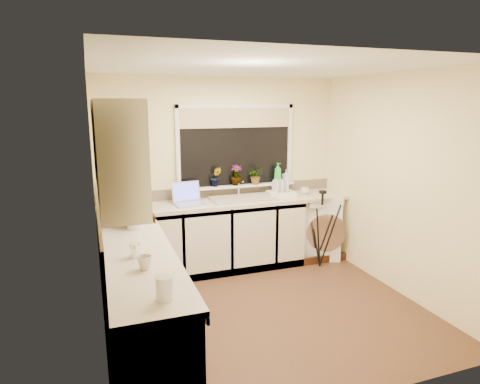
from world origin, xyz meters
name	(u,v)px	position (x,y,z in m)	size (l,w,h in m)	color
floor	(264,308)	(0.00, 0.00, 0.00)	(3.20, 3.20, 0.00)	brown
ceiling	(267,67)	(0.00, 0.00, 2.45)	(3.20, 3.20, 0.00)	white
wall_back	(221,172)	(0.00, 1.50, 1.23)	(3.20, 3.20, 0.00)	#FBE9A7
wall_front	(355,241)	(0.00, -1.50, 1.23)	(3.20, 3.20, 0.00)	#FBE9A7
wall_left	(96,209)	(-1.60, 0.00, 1.23)	(3.00, 3.00, 0.00)	#FBE9A7
wall_right	(398,185)	(1.60, 0.00, 1.23)	(3.00, 3.00, 0.00)	#FBE9A7
base_cabinet_back	(204,239)	(-0.33, 1.20, 0.43)	(2.55, 0.60, 0.86)	silver
base_cabinet_left	(140,303)	(-1.30, -0.30, 0.43)	(0.54, 2.40, 0.86)	silver
worktop_back	(228,202)	(0.00, 1.20, 0.88)	(3.20, 0.60, 0.04)	beige
worktop_left	(137,254)	(-1.30, -0.30, 0.88)	(0.60, 2.40, 0.04)	beige
upper_cabinet	(114,147)	(-1.44, -0.45, 1.80)	(0.28, 1.90, 0.70)	silver
splashback_left	(99,229)	(-1.59, -0.30, 1.12)	(0.02, 2.40, 0.45)	beige
splashback_back	(222,191)	(0.00, 1.49, 0.97)	(3.20, 0.02, 0.14)	beige
window_glass	(236,147)	(0.20, 1.49, 1.55)	(1.50, 0.02, 1.00)	black
window_blind	(236,118)	(0.20, 1.46, 1.92)	(1.50, 0.02, 0.25)	tan
windowsill	(237,186)	(0.20, 1.43, 1.04)	(1.60, 0.14, 0.03)	white
sink	(243,198)	(0.20, 1.20, 0.91)	(0.82, 0.46, 0.03)	tan
faucet	(238,188)	(0.20, 1.38, 1.02)	(0.03, 0.03, 0.24)	silver
washing_machine	(314,225)	(1.28, 1.24, 0.44)	(0.63, 0.60, 0.89)	white
laptop	(188,198)	(-0.52, 1.21, 0.97)	(0.38, 0.36, 0.26)	#ACACB4
kettle	(135,218)	(-1.24, 0.38, 1.01)	(0.17, 0.17, 0.22)	white
dish_rack	(281,194)	(0.76, 1.25, 0.93)	(0.36, 0.27, 0.05)	white
tripod	(321,229)	(1.15, 0.84, 0.51)	(0.49, 0.49, 1.02)	black
glass_jug	(164,288)	(-1.23, -1.26, 0.98)	(0.11, 0.11, 0.16)	silver
steel_jar	(135,250)	(-1.33, -0.43, 0.96)	(0.09, 0.09, 0.12)	white
microwave	(124,204)	(-1.31, 0.77, 1.07)	(0.60, 0.41, 0.33)	white
plant_b	(216,177)	(-0.10, 1.42, 1.18)	(0.14, 0.11, 0.25)	#999999
plant_c	(236,175)	(0.18, 1.42, 1.18)	(0.15, 0.15, 0.27)	#999999
plant_d	(256,176)	(0.45, 1.40, 1.16)	(0.20, 0.17, 0.22)	#999999
soap_bottle_green	(278,173)	(0.77, 1.40, 1.19)	(0.10, 0.10, 0.27)	green
soap_bottle_clear	(286,176)	(0.90, 1.40, 1.13)	(0.08, 0.08, 0.17)	#999999
cup_back	(305,191)	(1.10, 1.21, 0.95)	(0.12, 0.12, 0.09)	silver
cup_left	(144,263)	(-1.29, -0.71, 0.95)	(0.11, 0.11, 0.11)	beige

